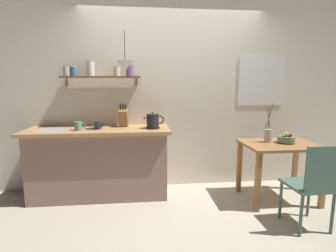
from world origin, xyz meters
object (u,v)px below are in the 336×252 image
knife_block (123,118)px  pendant_lamp (125,65)px  dining_table (280,153)px  coffee_mug_by_sink (78,126)px  dining_chair_near (313,183)px  fruit_bowl (286,138)px  coffee_mug_spare (98,125)px  electric_kettle (153,121)px  twig_vase (268,135)px

knife_block → pendant_lamp: bearing=-76.7°
dining_table → coffee_mug_by_sink: size_ratio=6.80×
dining_table → dining_chair_near: bearing=-93.3°
fruit_bowl → coffee_mug_spare: coffee_mug_spare is taller
electric_kettle → pendant_lamp: 0.78m
electric_kettle → coffee_mug_spare: 0.72m
dining_table → electric_kettle: electric_kettle is taller
fruit_bowl → coffee_mug_spare: (-2.39, 0.33, 0.16)m
electric_kettle → coffee_mug_by_sink: 0.93m
coffee_mug_by_sink → pendant_lamp: pendant_lamp is taller
twig_vase → coffee_mug_spare: twig_vase is taller
dining_table → coffee_mug_spare: 2.36m
dining_table → coffee_mug_by_sink: 2.56m
dining_chair_near → coffee_mug_by_sink: 2.70m
fruit_bowl → dining_chair_near: bearing=-99.3°
dining_chair_near → fruit_bowl: size_ratio=4.24×
coffee_mug_by_sink → coffee_mug_spare: bearing=26.5°
dining_table → dining_chair_near: 0.72m
dining_chair_near → knife_block: 2.33m
twig_vase → electric_kettle: bearing=172.4°
fruit_bowl → pendant_lamp: pendant_lamp is taller
dining_table → electric_kettle: size_ratio=3.50×
twig_vase → coffee_mug_spare: 2.20m
pendant_lamp → dining_chair_near: bearing=-26.2°
pendant_lamp → electric_kettle: bearing=8.5°
dining_chair_near → twig_vase: size_ratio=1.82×
coffee_mug_by_sink → twig_vase: bearing=-3.9°
dining_table → coffee_mug_spare: bearing=171.5°
electric_kettle → coffee_mug_by_sink: electric_kettle is taller
fruit_bowl → pendant_lamp: bearing=174.1°
coffee_mug_by_sink → coffee_mug_spare: size_ratio=1.17×
coffee_mug_spare → pendant_lamp: bearing=-18.1°
knife_block → pendant_lamp: pendant_lamp is taller
coffee_mug_spare → pendant_lamp: 0.85m
electric_kettle → pendant_lamp: (-0.33, -0.05, 0.70)m
fruit_bowl → coffee_mug_spare: 2.42m
twig_vase → electric_kettle: twig_vase is taller
dining_chair_near → fruit_bowl: dining_chair_near is taller
knife_block → dining_chair_near: bearing=-31.0°
electric_kettle → dining_table: bearing=-9.6°
twig_vase → knife_block: bearing=168.4°
fruit_bowl → electric_kettle: (-1.68, 0.26, 0.21)m
knife_block → electric_kettle: bearing=-25.5°
electric_kettle → coffee_mug_by_sink: (-0.93, -0.03, -0.04)m
electric_kettle → pendant_lamp: size_ratio=0.57×
coffee_mug_by_sink → pendant_lamp: size_ratio=0.30×
dining_chair_near → twig_vase: twig_vase is taller
fruit_bowl → knife_block: knife_block is taller
twig_vase → coffee_mug_spare: bearing=172.9°
coffee_mug_by_sink → coffee_mug_spare: coffee_mug_by_sink is taller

